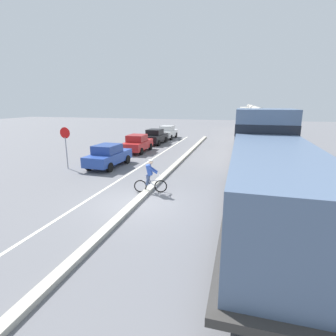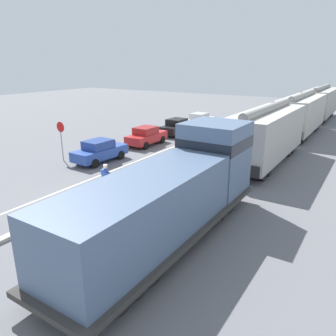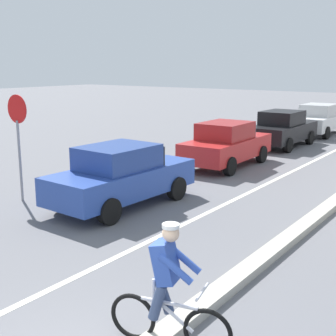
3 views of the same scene
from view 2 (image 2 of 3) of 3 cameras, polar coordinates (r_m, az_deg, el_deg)
The scene contains 13 objects.
ground_plane at distance 17.39m, azimuth -14.60°, elevation -6.09°, with size 120.00×120.00×0.00m, color slate.
median_curb at distance 21.55m, azimuth -3.00°, elevation -0.59°, with size 0.36×36.00×0.16m, color #B2AD9E.
lane_stripe at distance 22.99m, azimuth -7.87°, elevation 0.25°, with size 0.14×36.00×0.01m, color silver.
locomotive at distance 13.40m, azimuth 1.52°, elevation -4.48°, with size 3.10×11.61×4.20m.
hopper_car_lead at distance 24.15m, azimuth 16.69°, elevation 5.60°, with size 2.90×10.60×4.18m.
hopper_car_middle at distance 35.31m, azimuth 22.14°, elevation 8.72°, with size 2.90×10.60×4.18m.
hopper_car_trailing at distance 46.68m, azimuth 24.99°, elevation 10.30°, with size 2.90×10.60×4.18m.
parked_car_blue at distance 24.22m, azimuth -11.81°, elevation 2.94°, with size 1.96×4.26×1.62m.
parked_car_red at distance 28.71m, azimuth -3.78°, elevation 5.60°, with size 1.90×4.23×1.62m.
parked_car_black at distance 32.91m, azimuth 1.62°, elevation 7.20°, with size 1.87×4.22×1.62m.
parked_car_white at distance 36.76m, azimuth 5.52°, elevation 8.25°, with size 1.85×4.21×1.62m.
cyclist at distance 18.05m, azimuth -10.83°, elevation -2.14°, with size 1.67×0.58×1.71m.
stop_sign at distance 24.97m, azimuth -18.14°, elevation 5.72°, with size 0.76×0.08×2.88m.
Camera 2 is at (11.95, -10.60, 6.88)m, focal length 35.00 mm.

